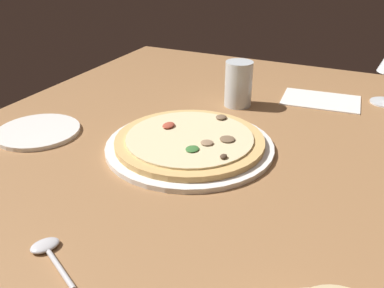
{
  "coord_description": "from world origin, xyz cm",
  "views": [
    {
      "loc": [
        60.04,
        27.75,
        42.72
      ],
      "look_at": [
        -3.54,
        -2.18,
        7.0
      ],
      "focal_mm": 39.35,
      "sensor_mm": 36.0,
      "label": 1
    }
  ],
  "objects": [
    {
      "name": "side_plate",
      "position": [
        0.56,
        -36.64,
        4.45
      ],
      "size": [
        17.53,
        17.53,
        0.9
      ],
      "primitive_type": "cylinder",
      "color": "white",
      "rests_on": "dining_table"
    },
    {
      "name": "pizza_main",
      "position": [
        -7.09,
        -4.35,
        5.19
      ],
      "size": [
        33.35,
        33.35,
        3.29
      ],
      "color": "white",
      "rests_on": "dining_table"
    },
    {
      "name": "paper_menu",
      "position": [
        -44.86,
        14.67,
        4.15
      ],
      "size": [
        14.31,
        20.07,
        0.3
      ],
      "primitive_type": "cube",
      "rotation": [
        0.0,
        0.0,
        0.08
      ],
      "color": "white",
      "rests_on": "dining_table"
    },
    {
      "name": "dining_table",
      "position": [
        0.0,
        0.0,
        2.0
      ],
      "size": [
        150.0,
        110.0,
        4.0
      ],
      "primitive_type": "cube",
      "color": "#996B42",
      "rests_on": "ground"
    },
    {
      "name": "water_glass",
      "position": [
        -33.08,
        -3.6,
        8.78
      ],
      "size": [
        6.67,
        6.67,
        11.0
      ],
      "color": "silver",
      "rests_on": "dining_table"
    },
    {
      "name": "spoon",
      "position": [
        28.79,
        -8.14,
        4.46
      ],
      "size": [
        7.18,
        10.88,
        1.0
      ],
      "color": "silver",
      "rests_on": "dining_table"
    }
  ]
}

